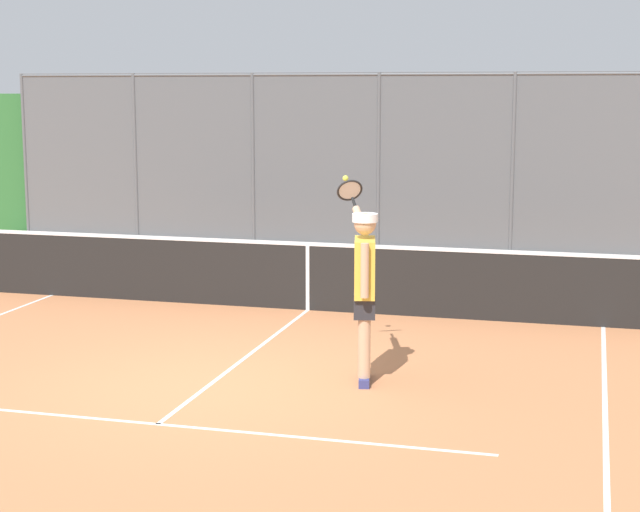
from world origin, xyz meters
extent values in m
plane|color=#C67A4C|center=(0.00, 0.00, 0.00)|extent=(60.00, 60.00, 0.00)
cube|color=white|center=(0.00, 1.28, 0.00)|extent=(6.22, 0.05, 0.01)
cube|color=white|center=(-3.99, 0.81, 0.00)|extent=(0.05, 9.26, 0.01)
cube|color=white|center=(0.00, -1.27, 0.00)|extent=(0.05, 5.10, 0.01)
cylinder|color=#565B60|center=(-2.40, -8.54, 1.67)|extent=(0.07, 0.07, 3.35)
cylinder|color=#565B60|center=(0.00, -8.54, 1.67)|extent=(0.07, 0.07, 3.35)
cylinder|color=#565B60|center=(2.40, -8.54, 1.67)|extent=(0.07, 0.07, 3.35)
cylinder|color=#565B60|center=(4.80, -8.54, 1.67)|extent=(0.07, 0.07, 3.35)
cylinder|color=#565B60|center=(7.19, -8.54, 1.67)|extent=(0.07, 0.07, 3.35)
cylinder|color=#565B60|center=(0.00, -8.54, 3.31)|extent=(14.39, 0.05, 0.05)
cube|color=#565B60|center=(0.00, -8.54, 1.67)|extent=(14.39, 0.02, 3.35)
cube|color=#2D6B33|center=(0.00, -9.19, 1.48)|extent=(17.39, 0.90, 2.96)
cube|color=#ADADA8|center=(0.00, -8.36, 0.07)|extent=(15.39, 0.18, 0.15)
cube|color=black|center=(0.00, -3.82, 0.46)|extent=(10.14, 0.02, 0.91)
cube|color=white|center=(0.00, -3.82, 0.94)|extent=(10.14, 0.04, 0.05)
cube|color=white|center=(0.00, -3.82, 0.46)|extent=(0.05, 0.04, 0.91)
cube|color=navy|center=(-1.56, -0.43, 0.04)|extent=(0.16, 0.28, 0.09)
cylinder|color=tan|center=(-1.56, -0.43, 0.51)|extent=(0.13, 0.13, 0.83)
cube|color=navy|center=(-1.50, -0.71, 0.04)|extent=(0.16, 0.28, 0.09)
cylinder|color=tan|center=(-1.50, -0.71, 0.51)|extent=(0.13, 0.13, 0.83)
cube|color=#28282D|center=(-1.53, -0.57, 0.84)|extent=(0.31, 0.47, 0.26)
cube|color=gold|center=(-1.53, -0.57, 1.23)|extent=(0.32, 0.55, 0.60)
cylinder|color=tan|center=(-1.60, -0.26, 1.25)|extent=(0.08, 0.08, 0.56)
cylinder|color=tan|center=(-1.38, -1.03, 1.65)|extent=(0.27, 0.39, 0.31)
sphere|color=tan|center=(-1.53, -0.57, 1.68)|extent=(0.23, 0.23, 0.23)
cylinder|color=white|center=(-1.53, -0.57, 1.75)|extent=(0.32, 0.32, 0.09)
cube|color=white|center=(-1.50, -0.69, 1.71)|extent=(0.24, 0.25, 0.02)
cylinder|color=black|center=(-1.26, -1.25, 1.81)|extent=(0.11, 0.16, 0.13)
torus|color=black|center=(-1.17, -1.41, 1.94)|extent=(0.35, 0.30, 0.26)
cylinder|color=silver|center=(-1.17, -1.41, 1.94)|extent=(0.29, 0.24, 0.21)
sphere|color=#D6E042|center=(-1.08, -1.57, 2.06)|extent=(0.07, 0.07, 0.07)
camera|label=1|loc=(-3.79, 9.59, 3.05)|focal=57.25mm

